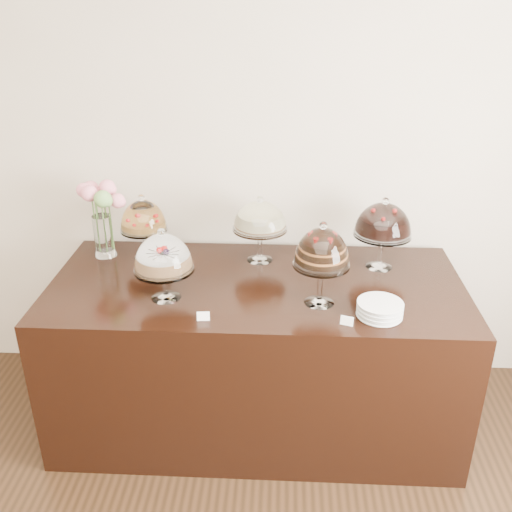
{
  "coord_description": "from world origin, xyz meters",
  "views": [
    {
      "loc": [
        0.28,
        -0.23,
        2.33
      ],
      "look_at": [
        0.14,
        2.4,
        1.08
      ],
      "focal_mm": 40.0,
      "sensor_mm": 36.0,
      "label": 1
    }
  ],
  "objects_px": {
    "display_counter": "(256,352)",
    "flower_vase": "(101,211)",
    "cake_stand_sugar_sponge": "(163,256)",
    "plate_stack": "(380,309)",
    "cake_stand_dark_choco": "(383,222)",
    "cake_stand_fruit_tart": "(143,218)",
    "cake_stand_cheesecake": "(260,218)",
    "cake_stand_choco_layer": "(322,250)"
  },
  "relations": [
    {
      "from": "display_counter",
      "to": "cake_stand_sugar_sponge",
      "type": "relative_size",
      "value": 5.79
    },
    {
      "from": "cake_stand_choco_layer",
      "to": "cake_stand_fruit_tart",
      "type": "relative_size",
      "value": 1.13
    },
    {
      "from": "cake_stand_choco_layer",
      "to": "flower_vase",
      "type": "xyz_separation_m",
      "value": [
        -1.22,
        0.49,
        -0.01
      ]
    },
    {
      "from": "cake_stand_dark_choco",
      "to": "flower_vase",
      "type": "distance_m",
      "value": 1.58
    },
    {
      "from": "display_counter",
      "to": "cake_stand_cheesecake",
      "type": "distance_m",
      "value": 0.76
    },
    {
      "from": "cake_stand_cheesecake",
      "to": "cake_stand_fruit_tart",
      "type": "relative_size",
      "value": 1.01
    },
    {
      "from": "cake_stand_choco_layer",
      "to": "cake_stand_dark_choco",
      "type": "relative_size",
      "value": 1.06
    },
    {
      "from": "cake_stand_sugar_sponge",
      "to": "flower_vase",
      "type": "bearing_deg",
      "value": 133.0
    },
    {
      "from": "cake_stand_sugar_sponge",
      "to": "cake_stand_choco_layer",
      "type": "relative_size",
      "value": 0.87
    },
    {
      "from": "cake_stand_fruit_tart",
      "to": "cake_stand_cheesecake",
      "type": "bearing_deg",
      "value": 0.15
    },
    {
      "from": "cake_stand_cheesecake",
      "to": "cake_stand_dark_choco",
      "type": "relative_size",
      "value": 0.94
    },
    {
      "from": "display_counter",
      "to": "cake_stand_fruit_tart",
      "type": "distance_m",
      "value": 0.99
    },
    {
      "from": "cake_stand_cheesecake",
      "to": "plate_stack",
      "type": "height_order",
      "value": "cake_stand_cheesecake"
    },
    {
      "from": "cake_stand_choco_layer",
      "to": "cake_stand_dark_choco",
      "type": "height_order",
      "value": "cake_stand_choco_layer"
    },
    {
      "from": "cake_stand_sugar_sponge",
      "to": "cake_stand_cheesecake",
      "type": "xyz_separation_m",
      "value": [
        0.45,
        0.47,
        0.02
      ]
    },
    {
      "from": "display_counter",
      "to": "cake_stand_fruit_tart",
      "type": "height_order",
      "value": "cake_stand_fruit_tart"
    },
    {
      "from": "plate_stack",
      "to": "cake_stand_choco_layer",
      "type": "bearing_deg",
      "value": 157.65
    },
    {
      "from": "cake_stand_choco_layer",
      "to": "cake_stand_fruit_tart",
      "type": "bearing_deg",
      "value": 154.13
    },
    {
      "from": "cake_stand_sugar_sponge",
      "to": "flower_vase",
      "type": "height_order",
      "value": "flower_vase"
    },
    {
      "from": "cake_stand_choco_layer",
      "to": "cake_stand_cheesecake",
      "type": "relative_size",
      "value": 1.12
    },
    {
      "from": "cake_stand_choco_layer",
      "to": "cake_stand_dark_choco",
      "type": "bearing_deg",
      "value": 49.84
    },
    {
      "from": "cake_stand_fruit_tart",
      "to": "plate_stack",
      "type": "xyz_separation_m",
      "value": [
        1.26,
        -0.59,
        -0.21
      ]
    },
    {
      "from": "display_counter",
      "to": "cake_stand_choco_layer",
      "type": "height_order",
      "value": "cake_stand_choco_layer"
    },
    {
      "from": "cake_stand_sugar_sponge",
      "to": "cake_stand_cheesecake",
      "type": "relative_size",
      "value": 0.98
    },
    {
      "from": "cake_stand_sugar_sponge",
      "to": "plate_stack",
      "type": "relative_size",
      "value": 1.79
    },
    {
      "from": "cake_stand_sugar_sponge",
      "to": "plate_stack",
      "type": "height_order",
      "value": "cake_stand_sugar_sponge"
    },
    {
      "from": "flower_vase",
      "to": "cake_stand_choco_layer",
      "type": "bearing_deg",
      "value": -21.95
    },
    {
      "from": "cake_stand_dark_choco",
      "to": "plate_stack",
      "type": "bearing_deg",
      "value": -97.94
    },
    {
      "from": "cake_stand_sugar_sponge",
      "to": "cake_stand_dark_choco",
      "type": "xyz_separation_m",
      "value": [
        1.13,
        0.41,
        0.03
      ]
    },
    {
      "from": "cake_stand_sugar_sponge",
      "to": "cake_stand_cheesecake",
      "type": "distance_m",
      "value": 0.65
    },
    {
      "from": "plate_stack",
      "to": "cake_stand_sugar_sponge",
      "type": "bearing_deg",
      "value": 173.23
    },
    {
      "from": "cake_stand_dark_choco",
      "to": "plate_stack",
      "type": "xyz_separation_m",
      "value": [
        -0.07,
        -0.54,
        -0.23
      ]
    },
    {
      "from": "cake_stand_choco_layer",
      "to": "flower_vase",
      "type": "distance_m",
      "value": 1.32
    },
    {
      "from": "cake_stand_sugar_sponge",
      "to": "cake_stand_fruit_tart",
      "type": "bearing_deg",
      "value": 113.94
    },
    {
      "from": "plate_stack",
      "to": "display_counter",
      "type": "bearing_deg",
      "value": 152.77
    },
    {
      "from": "display_counter",
      "to": "cake_stand_sugar_sponge",
      "type": "distance_m",
      "value": 0.84
    },
    {
      "from": "display_counter",
      "to": "cake_stand_fruit_tart",
      "type": "relative_size",
      "value": 5.71
    },
    {
      "from": "cake_stand_sugar_sponge",
      "to": "cake_stand_choco_layer",
      "type": "bearing_deg",
      "value": -0.71
    },
    {
      "from": "cake_stand_fruit_tart",
      "to": "flower_vase",
      "type": "relative_size",
      "value": 0.86
    },
    {
      "from": "cake_stand_sugar_sponge",
      "to": "cake_stand_cheesecake",
      "type": "bearing_deg",
      "value": 45.77
    },
    {
      "from": "display_counter",
      "to": "cake_stand_choco_layer",
      "type": "bearing_deg",
      "value": -31.16
    },
    {
      "from": "display_counter",
      "to": "flower_vase",
      "type": "relative_size",
      "value": 4.93
    }
  ]
}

